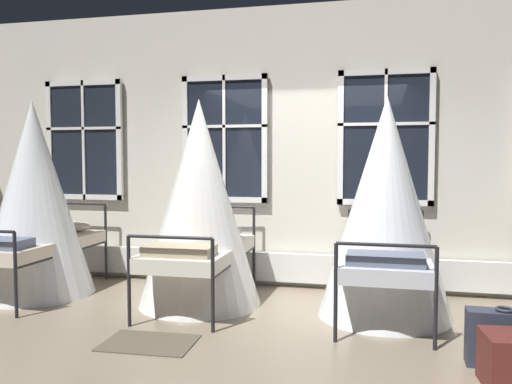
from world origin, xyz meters
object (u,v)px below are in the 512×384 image
object	(u,v)px
cot_third	(386,210)
cot_second	(200,206)
suitcase_dark	(504,339)
cot_first	(35,201)

from	to	relation	value
cot_third	cot_second	bearing A→B (deg)	90.59
cot_second	suitcase_dark	size ratio (longest dim) A/B	4.03
cot_third	suitcase_dark	size ratio (longest dim) A/B	4.00
cot_second	suitcase_dark	world-z (taller)	cot_second
cot_first	suitcase_dark	size ratio (longest dim) A/B	4.10
cot_second	cot_third	distance (m)	2.00
suitcase_dark	cot_third	bearing A→B (deg)	129.38
cot_first	cot_second	world-z (taller)	cot_first
cot_second	cot_third	xyz separation A→B (m)	(2.00, 0.01, -0.01)
cot_first	cot_third	bearing A→B (deg)	-89.38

